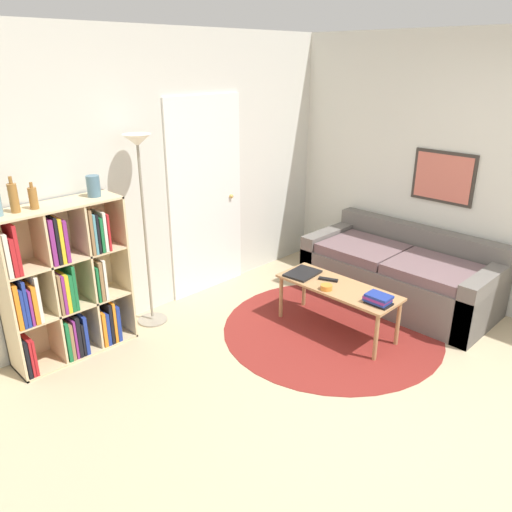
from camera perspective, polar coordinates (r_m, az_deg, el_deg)
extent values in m
plane|color=tan|center=(3.78, 18.54, -17.77)|extent=(14.00, 14.00, 0.00)
cube|color=silver|center=(4.88, -9.67, 9.16)|extent=(7.00, 0.05, 2.60)
cube|color=white|center=(5.15, -5.71, 6.64)|extent=(0.93, 0.02, 2.01)
sphere|color=tan|center=(5.35, -2.84, 6.84)|extent=(0.04, 0.04, 0.04)
cube|color=silver|center=(5.49, 17.32, 9.88)|extent=(0.05, 5.74, 2.60)
cube|color=#332D28|center=(5.31, 20.62, 8.42)|extent=(0.02, 0.63, 0.51)
cube|color=#C66656|center=(5.30, 20.57, 8.40)|extent=(0.01, 0.57, 0.45)
cylinder|color=maroon|center=(4.71, 8.63, -8.24)|extent=(1.99, 1.99, 0.01)
cube|color=beige|center=(4.18, -26.79, -4.61)|extent=(0.02, 0.34, 1.30)
cube|color=beige|center=(4.52, -15.26, -1.03)|extent=(0.02, 0.34, 1.30)
cube|color=beige|center=(4.11, -21.97, 5.38)|extent=(0.99, 0.34, 0.02)
cube|color=beige|center=(4.61, -19.73, -10.03)|extent=(0.99, 0.34, 0.02)
cube|color=beige|center=(4.46, -21.68, -2.14)|extent=(0.99, 0.02, 1.30)
cube|color=beige|center=(4.27, -22.70, -3.36)|extent=(0.02, 0.32, 1.26)
cube|color=beige|center=(4.38, -18.93, -2.18)|extent=(0.02, 0.32, 1.26)
cube|color=beige|center=(4.41, -20.43, -5.25)|extent=(0.96, 0.32, 0.02)
cube|color=beige|center=(4.24, -21.16, -0.18)|extent=(0.96, 0.32, 0.02)
cube|color=black|center=(4.36, -25.13, -10.29)|extent=(0.03, 0.24, 0.32)
cube|color=#B21E23|center=(4.37, -24.80, -10.15)|extent=(0.02, 0.25, 0.31)
cube|color=#B21E23|center=(4.37, -24.46, -10.11)|extent=(0.02, 0.24, 0.31)
cube|color=#196B38|center=(4.44, -21.20, -8.80)|extent=(0.03, 0.23, 0.35)
cube|color=olive|center=(4.45, -20.79, -8.83)|extent=(0.03, 0.22, 0.32)
cube|color=#7F287A|center=(4.46, -20.51, -8.52)|extent=(0.02, 0.24, 0.35)
cube|color=black|center=(4.46, -20.10, -8.37)|extent=(0.03, 0.22, 0.36)
cube|color=black|center=(4.49, -19.69, -8.62)|extent=(0.02, 0.22, 0.29)
cube|color=navy|center=(4.48, -19.35, -8.24)|extent=(0.03, 0.21, 0.35)
cube|color=orange|center=(4.56, -17.56, -7.65)|extent=(0.03, 0.24, 0.32)
cube|color=navy|center=(4.59, -17.25, -7.56)|extent=(0.03, 0.26, 0.30)
cube|color=black|center=(4.56, -16.71, -7.20)|extent=(0.03, 0.19, 0.37)
cube|color=orange|center=(4.60, -16.59, -6.87)|extent=(0.03, 0.27, 0.37)
cube|color=navy|center=(4.62, -16.19, -6.98)|extent=(0.03, 0.27, 0.33)
cube|color=orange|center=(4.14, -25.97, -5.06)|extent=(0.03, 0.19, 0.36)
cube|color=navy|center=(4.16, -25.55, -5.17)|extent=(0.02, 0.22, 0.31)
cube|color=navy|center=(4.16, -25.24, -4.72)|extent=(0.03, 0.21, 0.37)
cube|color=#7F287A|center=(4.21, -24.93, -4.97)|extent=(0.02, 0.27, 0.29)
cube|color=orange|center=(4.18, -24.34, -4.86)|extent=(0.03, 0.19, 0.31)
cube|color=silver|center=(4.20, -24.18, -4.19)|extent=(0.03, 0.26, 0.38)
cube|color=olive|center=(4.24, -21.96, -3.87)|extent=(0.02, 0.21, 0.34)
cube|color=#7F287A|center=(4.25, -21.55, -3.90)|extent=(0.02, 0.20, 0.32)
cube|color=gold|center=(4.27, -21.30, -3.70)|extent=(0.03, 0.23, 0.32)
cube|color=#196B38|center=(4.29, -20.93, -3.61)|extent=(0.03, 0.25, 0.31)
cube|color=#196B38|center=(4.30, -20.66, -3.07)|extent=(0.03, 0.26, 0.38)
cube|color=#196B38|center=(4.36, -18.15, -2.88)|extent=(0.02, 0.21, 0.31)
cube|color=olive|center=(4.39, -17.99, -2.43)|extent=(0.03, 0.27, 0.34)
cube|color=silver|center=(4.40, -17.61, -2.23)|extent=(0.02, 0.27, 0.35)
cube|color=silver|center=(3.99, -26.94, 0.19)|extent=(0.03, 0.20, 0.33)
cube|color=#B21E23|center=(4.02, -26.47, 0.14)|extent=(0.03, 0.24, 0.29)
cube|color=#B21E23|center=(4.01, -26.10, 0.82)|extent=(0.03, 0.22, 0.38)
cube|color=#7F287A|center=(4.09, -22.77, 1.65)|extent=(0.03, 0.23, 0.36)
cube|color=black|center=(4.11, -22.32, 1.84)|extent=(0.02, 0.23, 0.37)
cube|color=gold|center=(4.11, -21.84, 1.80)|extent=(0.03, 0.20, 0.35)
cube|color=#7F287A|center=(4.13, -21.44, 1.83)|extent=(0.03, 0.22, 0.33)
cube|color=olive|center=(4.23, -19.01, 2.83)|extent=(0.03, 0.26, 0.37)
cube|color=teal|center=(4.22, -18.49, 2.58)|extent=(0.02, 0.21, 0.33)
cube|color=black|center=(4.26, -18.34, 2.71)|extent=(0.02, 0.26, 0.32)
cube|color=#196B38|center=(4.25, -17.83, 2.53)|extent=(0.02, 0.22, 0.29)
cube|color=silver|center=(4.25, -17.42, 2.84)|extent=(0.03, 0.20, 0.33)
cube|color=#B21E23|center=(4.30, -17.28, 2.92)|extent=(0.02, 0.27, 0.31)
cylinder|color=gray|center=(4.90, -11.72, -7.14)|extent=(0.28, 0.28, 0.01)
cylinder|color=gray|center=(4.55, -12.54, 2.47)|extent=(0.02, 0.02, 1.65)
cone|color=white|center=(4.36, -13.44, 12.76)|extent=(0.24, 0.24, 0.10)
cube|color=#66605B|center=(5.29, 15.89, -2.78)|extent=(0.88, 1.87, 0.44)
cube|color=#66605B|center=(5.53, 17.91, -0.31)|extent=(0.16, 1.87, 0.72)
cube|color=#66605B|center=(4.96, 24.54, -4.81)|extent=(0.88, 0.16, 0.58)
cube|color=#66605B|center=(5.68, 8.51, 0.33)|extent=(0.88, 0.16, 0.58)
cube|color=#6D5559|center=(4.96, 19.60, -1.50)|extent=(0.68, 0.76, 0.10)
cube|color=#6D5559|center=(5.30, 12.14, 0.79)|extent=(0.68, 0.76, 0.10)
cube|color=#AD7F51|center=(4.51, 9.35, -3.51)|extent=(0.42, 1.13, 0.02)
cylinder|color=#AD7F51|center=(4.24, 13.56, -9.04)|extent=(0.04, 0.04, 0.43)
cylinder|color=#AD7F51|center=(4.78, 2.88, -4.70)|extent=(0.04, 0.04, 0.43)
cylinder|color=#AD7F51|center=(4.50, 15.91, -7.35)|extent=(0.04, 0.04, 0.43)
cylinder|color=#AD7F51|center=(5.01, 5.52, -3.44)|extent=(0.04, 0.04, 0.43)
cube|color=black|center=(4.69, 5.34, -1.98)|extent=(0.34, 0.27, 0.02)
cylinder|color=orange|center=(4.41, 8.05, -3.55)|extent=(0.10, 0.10, 0.04)
cube|color=black|center=(4.25, 13.85, -5.25)|extent=(0.14, 0.20, 0.02)
cube|color=navy|center=(4.25, 13.69, -4.96)|extent=(0.14, 0.20, 0.02)
cube|color=#7F287A|center=(4.23, 13.72, -4.71)|extent=(0.14, 0.20, 0.02)
cube|color=navy|center=(4.22, 13.88, -4.47)|extent=(0.14, 0.20, 0.02)
cube|color=black|center=(4.59, 8.25, -2.67)|extent=(0.11, 0.18, 0.02)
cylinder|color=olive|center=(3.98, -25.96, 5.96)|extent=(0.07, 0.07, 0.21)
cylinder|color=olive|center=(3.95, -26.27, 7.79)|extent=(0.02, 0.02, 0.05)
cylinder|color=olive|center=(4.03, -24.11, 6.04)|extent=(0.06, 0.06, 0.16)
cylinder|color=olive|center=(4.00, -24.33, 7.41)|extent=(0.02, 0.02, 0.04)
cylinder|color=slate|center=(4.22, -18.09, 7.60)|extent=(0.11, 0.11, 0.17)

